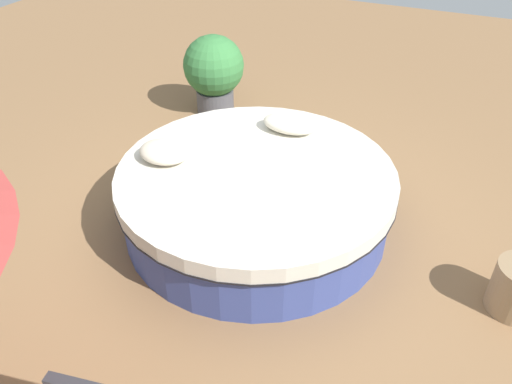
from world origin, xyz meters
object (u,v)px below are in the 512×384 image
(throw_pillow_0, at_px, (290,124))
(planter, at_px, (214,71))
(round_bed, at_px, (256,197))
(throw_pillow_1, at_px, (164,152))

(throw_pillow_0, bearing_deg, planter, 141.99)
(throw_pillow_0, xyz_separation_m, planter, (-1.49, 1.17, -0.12))
(planter, bearing_deg, round_bed, -53.02)
(throw_pillow_1, xyz_separation_m, planter, (-0.63, 2.15, -0.12))
(throw_pillow_1, height_order, planter, planter)
(round_bed, relative_size, planter, 2.47)
(round_bed, distance_m, planter, 2.47)
(throw_pillow_0, height_order, planter, planter)
(round_bed, relative_size, throw_pillow_0, 4.60)
(round_bed, xyz_separation_m, throw_pillow_0, (0.02, 0.80, 0.39))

